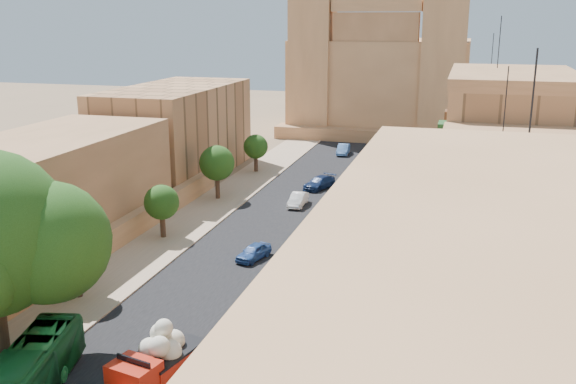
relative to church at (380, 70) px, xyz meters
The scene contains 28 objects.
road_surface 49.54m from the church, 90.00° to the right, with size 14.00×140.00×0.01m, color black.
sidewalk_east 50.44m from the church, 78.94° to the right, with size 5.00×140.00×0.01m, color tan.
sidewalk_west 50.44m from the church, 101.06° to the right, with size 5.00×140.00×0.01m, color tan.
kerb_east 50.02m from the church, 81.81° to the right, with size 0.25×140.00×0.12m, color tan.
kerb_west 50.02m from the church, 98.19° to the right, with size 0.25×140.00×0.12m, color tan.
townhouse_b 69.58m from the church, 76.73° to the right, with size 9.00×14.00×14.90m.
townhouse_c 56.00m from the church, 73.43° to the right, with size 9.00×14.00×17.40m.
townhouse_d 42.84m from the church, 68.07° to the right, with size 9.00×14.00×15.90m.
west_wall 60.55m from the church, 102.04° to the right, with size 1.00×40.00×1.80m, color #B47E51.
west_building_low 63.45m from the church, 106.54° to the right, with size 10.00×28.00×8.40m, color #9F6D45.
west_building_mid 39.27m from the church, 117.48° to the right, with size 10.00×22.00×10.00m, color tan.
church is the anchor object (origin of this frame).
street_tree_a 67.64m from the church, 98.54° to the right, with size 3.32×3.32×5.10m.
street_tree_b 55.91m from the church, 100.38° to the right, with size 2.84×2.84×4.36m.
street_tree_c 44.18m from the church, 103.21° to the right, with size 3.45×3.45×5.30m.
street_tree_d 32.88m from the church, 108.09° to the right, with size 2.82×2.82×4.33m.
red_truck 75.71m from the church, 90.20° to the right, with size 3.44×6.20×3.44m.
olive_pickup 59.60m from the church, 83.84° to the right, with size 2.90×4.28×1.63m.
bus_green_north 78.24m from the church, 94.10° to the right, with size 2.20×9.42×2.62m, color #17662C.
bus_red_east 67.01m from the church, 85.34° to the right, with size 2.48×10.60×2.95m, color #A81607.
bus_cream_east 55.34m from the church, 85.36° to the right, with size 2.13×9.12×2.54m, color #EFE8B5.
car_blue_a 58.09m from the church, 91.31° to the right, with size 1.35×3.35×1.14m, color #294E95.
car_white_a 43.96m from the church, 92.27° to the right, with size 1.28×3.67×1.21m, color white.
car_cream 58.22m from the church, 87.59° to the right, with size 2.10×4.55×1.27m, color #BFB48E.
car_dkblue 37.34m from the church, 91.85° to the right, with size 1.77×4.35×1.26m, color #10214A.
car_white_b 37.41m from the church, 86.19° to the right, with size 1.29×3.22×1.10m, color silver.
car_blue_b 20.56m from the church, 96.31° to the right, with size 1.39×4.00×1.32m, color #5080C4.
pedestrian_c 61.06m from the church, 82.87° to the right, with size 1.13×0.47×1.93m, color #2E2E2F.
Camera 1 is at (13.09, -20.90, 17.26)m, focal length 40.00 mm.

